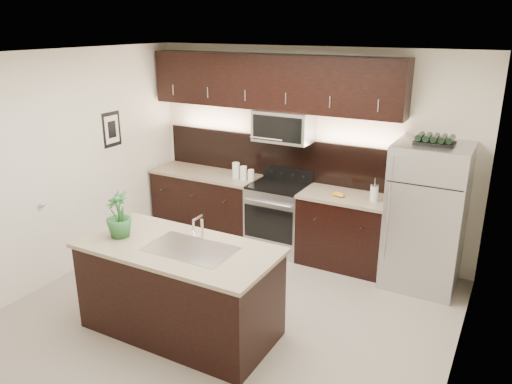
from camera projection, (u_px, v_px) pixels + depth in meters
ground at (230, 312)px, 5.41m from camera, size 4.50×4.50×0.00m
room_walls at (215, 160)px, 4.88m from camera, size 4.52×4.02×2.71m
counter_run at (265, 214)px, 6.87m from camera, size 3.51×0.65×0.94m
upper_fixtures at (273, 91)px, 6.44m from camera, size 3.49×0.40×1.66m
island at (180, 289)px, 4.94m from camera, size 1.96×0.96×0.94m
sink_faucet at (191, 247)px, 4.73m from camera, size 0.84×0.50×0.28m
refrigerator at (426, 217)px, 5.73m from camera, size 0.83×0.75×1.72m
wine_rack at (435, 140)px, 5.44m from camera, size 0.42×0.26×0.10m
plant at (119, 214)px, 4.94m from camera, size 0.33×0.33×0.47m
canisters at (242, 172)px, 6.80m from camera, size 0.33×0.10×0.22m
french_press at (374, 193)px, 5.96m from camera, size 0.10×0.10×0.28m
bananas at (336, 194)px, 6.18m from camera, size 0.18×0.15×0.05m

